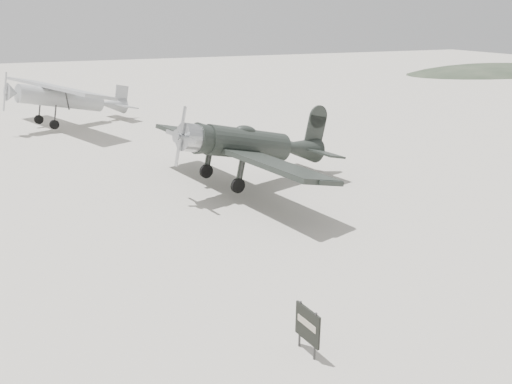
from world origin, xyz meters
TOP-DOWN VIEW (x-y plane):
  - ground at (0.00, 0.00)m, footprint 160.00×160.00m
  - hill_northeast at (50.00, 40.00)m, footprint 32.00×16.00m
  - lowwing_monoplane at (2.34, 8.26)m, footprint 8.11×11.20m
  - highwing_monoplane at (-4.66, 24.99)m, footprint 8.97×11.97m
  - sign_board at (-0.97, -3.14)m, footprint 0.20×0.83m

SIDE VIEW (x-z plane):
  - ground at x=0.00m, z-range 0.00..0.00m
  - hill_northeast at x=50.00m, z-range -2.60..2.60m
  - sign_board at x=-0.97m, z-range 0.12..1.32m
  - lowwing_monoplane at x=2.34m, z-range 0.10..3.71m
  - highwing_monoplane at x=-4.66m, z-range 0.44..3.90m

